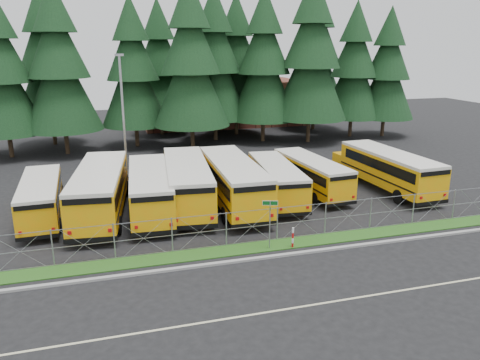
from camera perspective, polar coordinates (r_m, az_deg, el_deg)
name	(u,v)px	position (r m, az deg, el deg)	size (l,w,h in m)	color
ground	(287,232)	(28.39, 5.71, -6.30)	(120.00, 120.00, 0.00)	black
curb	(308,252)	(25.76, 8.28, -8.67)	(50.00, 0.25, 0.12)	gray
grass_verge	(298,242)	(26.94, 7.06, -7.55)	(50.00, 1.40, 0.06)	#1E4C15
road_lane_line	(353,298)	(21.94, 13.66, -13.84)	(50.00, 0.12, 0.01)	beige
chainlink_fence	(294,222)	(27.16, 6.55, -5.11)	(44.00, 0.10, 2.00)	#92959A
brick_building	(222,102)	(66.70, -2.21, 9.42)	(22.00, 10.00, 6.00)	brown
bus_0	(42,199)	(32.54, -23.04, -2.15)	(2.35, 9.95, 2.61)	#FA9707
bus_1	(101,191)	(31.78, -16.58, -1.35)	(2.90, 12.29, 3.22)	#FA9707
bus_2	(150,191)	(31.59, -10.92, -1.31)	(2.67, 11.30, 2.96)	#FA9707
bus_3	(187,184)	(32.41, -6.51, -0.47)	(2.86, 12.13, 3.18)	#FA9707
bus_4	(232,182)	(32.49, -1.01, -0.29)	(2.89, 12.27, 3.22)	#FA9707
bus_5	(275,181)	(33.81, 4.31, -0.15)	(2.41, 10.22, 2.68)	#FA9707
bus_6	(309,175)	(35.79, 8.42, 0.60)	(2.37, 10.04, 2.63)	#FA9707
bus_east	(386,170)	(37.72, 17.34, 1.13)	(2.71, 11.48, 3.01)	#FA9707
street_sign	(270,214)	(25.24, 3.67, -4.21)	(0.81, 0.53, 2.81)	#92959A
striped_bollard	(293,238)	(26.03, 6.45, -7.03)	(0.11, 0.11, 1.20)	#B20C0C
light_standard	(123,113)	(39.42, -14.06, 7.95)	(0.70, 0.35, 10.14)	#92959A
conifer_1	(1,74)	(51.13, -27.14, 11.37)	(7.31, 7.31, 16.16)	black
conifer_2	(59,69)	(50.39, -21.19, 12.48)	(7.69, 7.69, 17.00)	black
conifer_3	(133,73)	(52.23, -12.91, 12.64)	(7.20, 7.20, 15.92)	black
conifer_4	(190,65)	(49.48, -6.06, 13.75)	(7.96, 7.96, 17.60)	black
conifer_5	(215,65)	(54.49, -3.11, 13.82)	(7.78, 7.78, 17.21)	black
conifer_6	(264,66)	(53.93, 2.92, 13.68)	(7.68, 7.68, 16.99)	black
conifer_7	(311,60)	(53.92, 8.66, 14.31)	(8.35, 8.35, 18.46)	black
conifer_8	(354,70)	(58.42, 13.72, 12.87)	(7.15, 7.15, 15.82)	black
conifer_9	(387,73)	(59.73, 17.51, 12.36)	(6.88, 6.88, 15.21)	black
conifer_10	(47,66)	(55.94, -22.49, 12.68)	(7.75, 7.75, 17.15)	black
conifer_11	(160,68)	(58.87, -9.79, 13.30)	(7.33, 7.33, 16.20)	black
conifer_12	(236,66)	(58.10, -0.46, 13.77)	(7.59, 7.59, 16.78)	black
conifer_13	(316,58)	(62.61, 9.23, 14.45)	(8.28, 8.28, 18.31)	black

